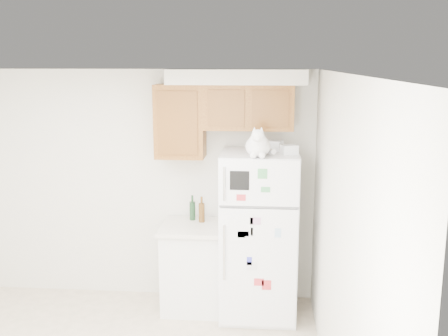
# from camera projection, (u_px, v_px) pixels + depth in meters

# --- Properties ---
(room_shell) EXTENTS (3.84, 4.04, 2.52)m
(room_shell) POSITION_uv_depth(u_px,v_px,m) (96.00, 185.00, 3.91)
(room_shell) COLOR silver
(room_shell) RESTS_ON ground_plane
(refrigerator) EXTENTS (0.76, 0.78, 1.70)m
(refrigerator) POSITION_uv_depth(u_px,v_px,m) (259.00, 235.00, 5.30)
(refrigerator) COLOR white
(refrigerator) RESTS_ON ground_plane
(base_counter) EXTENTS (0.64, 0.64, 0.92)m
(base_counter) POSITION_uv_depth(u_px,v_px,m) (193.00, 266.00, 5.51)
(base_counter) COLOR white
(base_counter) RESTS_ON ground_plane
(cat) EXTENTS (0.29, 0.43, 0.30)m
(cat) POSITION_uv_depth(u_px,v_px,m) (258.00, 145.00, 4.88)
(cat) COLOR white
(cat) RESTS_ON refrigerator
(storage_box_back) EXTENTS (0.22, 0.19, 0.10)m
(storage_box_back) POSITION_uv_depth(u_px,v_px,m) (273.00, 145.00, 5.25)
(storage_box_back) COLOR white
(storage_box_back) RESTS_ON refrigerator
(storage_box_front) EXTENTS (0.18, 0.16, 0.09)m
(storage_box_front) POSITION_uv_depth(u_px,v_px,m) (289.00, 150.00, 5.02)
(storage_box_front) COLOR white
(storage_box_front) RESTS_ON refrigerator
(bottle_green) EXTENTS (0.06, 0.06, 0.27)m
(bottle_green) POSITION_uv_depth(u_px,v_px,m) (192.00, 208.00, 5.56)
(bottle_green) COLOR #19381E
(bottle_green) RESTS_ON base_counter
(bottle_amber) EXTENTS (0.06, 0.06, 0.27)m
(bottle_amber) POSITION_uv_depth(u_px,v_px,m) (202.00, 209.00, 5.48)
(bottle_amber) COLOR #593814
(bottle_amber) RESTS_ON base_counter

